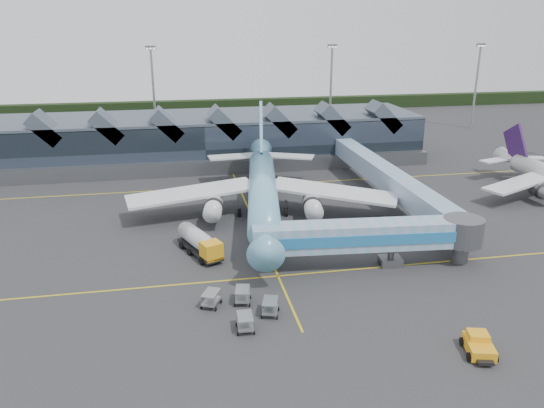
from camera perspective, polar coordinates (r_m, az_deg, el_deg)
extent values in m
plane|color=#272729|center=(69.16, -0.66, -4.81)|extent=(260.00, 260.00, 0.00)
cube|color=gold|center=(62.06, 0.65, -7.75)|extent=(120.00, 0.25, 0.01)
cube|color=gold|center=(95.15, -3.62, 1.93)|extent=(120.00, 0.25, 0.01)
cube|color=gold|center=(78.28, -1.95, -1.89)|extent=(0.25, 60.00, 0.01)
cube|color=black|center=(174.56, -7.12, 10.39)|extent=(260.00, 4.00, 4.00)
cube|color=black|center=(112.90, -7.51, 6.91)|extent=(90.00, 20.00, 9.00)
cube|color=#454F5C|center=(112.02, -7.61, 9.26)|extent=(90.00, 20.00, 0.60)
cube|color=#595B61|center=(102.97, -7.05, 3.91)|extent=(90.00, 2.50, 2.60)
cube|color=#454F5C|center=(107.44, -23.13, 7.54)|extent=(6.43, 6.00, 6.43)
cube|color=#454F5C|center=(105.63, -17.26, 8.04)|extent=(6.43, 6.00, 6.43)
cube|color=#454F5C|center=(104.95, -11.23, 8.46)|extent=(6.43, 6.00, 6.43)
cube|color=#454F5C|center=(105.42, -5.19, 8.79)|extent=(6.43, 6.00, 6.43)
cube|color=#454F5C|center=(107.02, 0.75, 9.02)|extent=(6.43, 6.00, 6.43)
cube|color=#454F5C|center=(109.71, 6.47, 9.15)|extent=(6.43, 6.00, 6.43)
cube|color=#454F5C|center=(113.41, 11.86, 9.20)|extent=(6.43, 6.00, 6.43)
cylinder|color=gray|center=(135.39, -12.60, 11.43)|extent=(0.56, 0.56, 22.00)
cube|color=#595B61|center=(134.45, -12.95, 16.08)|extent=(2.40, 0.50, 0.90)
cylinder|color=gray|center=(141.41, 6.34, 12.08)|extent=(0.56, 0.56, 22.00)
cube|color=#595B61|center=(140.51, 6.51, 16.53)|extent=(2.40, 0.50, 0.90)
cylinder|color=gray|center=(156.02, 21.07, 11.60)|extent=(0.56, 0.56, 22.00)
cube|color=#595B61|center=(155.21, 21.56, 15.61)|extent=(2.40, 0.50, 0.90)
cylinder|color=#66ADCE|center=(77.78, -1.00, 1.49)|extent=(9.38, 34.04, 4.17)
cone|color=#66ADCE|center=(59.22, -0.72, -4.32)|extent=(5.02, 6.37, 4.17)
cube|color=black|center=(58.21, -0.71, -3.81)|extent=(1.62, 0.58, 0.48)
cone|color=#66ADCE|center=(97.70, -1.18, 5.35)|extent=(5.32, 8.28, 4.17)
cube|color=silver|center=(79.93, -8.68, 1.21)|extent=(19.71, 9.18, 1.38)
cube|color=silver|center=(80.18, 6.63, 1.36)|extent=(19.75, 14.19, 1.38)
cylinder|color=silver|center=(76.30, -6.31, -0.39)|extent=(3.46, 6.13, 2.59)
cylinder|color=silver|center=(76.48, 4.37, -0.28)|extent=(3.46, 6.13, 2.59)
cube|color=#66ADCE|center=(94.86, -1.19, 7.63)|extent=(2.15, 10.62, 11.49)
cube|color=silver|center=(96.38, -4.24, 5.11)|extent=(8.96, 4.13, 0.27)
cube|color=silver|center=(96.48, 1.89, 5.17)|extent=(9.32, 6.50, 0.27)
cylinder|color=#595B61|center=(64.09, -0.77, -5.64)|extent=(0.31, 0.31, 2.41)
cylinder|color=#595B61|center=(80.24, -3.53, -0.46)|extent=(0.31, 0.31, 2.41)
cylinder|color=#595B61|center=(80.32, 1.53, -0.41)|extent=(0.31, 0.31, 2.41)
cylinder|color=black|center=(64.42, -0.77, -6.27)|extent=(0.73, 1.60, 1.55)
cone|color=silver|center=(109.37, 24.11, 4.55)|extent=(3.41, 5.22, 3.17)
cube|color=silver|center=(95.52, 24.95, 2.01)|extent=(13.79, 8.53, 1.06)
cylinder|color=#595B61|center=(95.38, 26.99, 1.18)|extent=(2.15, 3.89, 1.97)
cube|color=#34194B|center=(107.78, 24.71, 5.88)|extent=(0.82, 7.14, 7.73)
cube|color=silver|center=(106.52, 22.87, 4.36)|extent=(6.43, 3.87, 0.26)
cube|color=silver|center=(110.85, 25.87, 4.47)|extent=(6.36, 3.35, 0.26)
cylinder|color=#595B61|center=(98.95, 26.97, 1.07)|extent=(0.30, 0.30, 1.83)
cube|color=#73A4C1|center=(63.73, 10.02, -3.32)|extent=(22.08, 5.05, 3.17)
cube|color=#2371AF|center=(62.23, 10.44, -3.91)|extent=(21.83, 1.91, 1.31)
cube|color=#73A4C1|center=(61.59, -0.84, -3.82)|extent=(3.12, 3.72, 3.28)
cylinder|color=#595B61|center=(65.47, 12.69, -4.81)|extent=(0.77, 0.77, 4.04)
cube|color=#595B61|center=(66.09, 12.60, -6.02)|extent=(2.80, 2.39, 0.99)
cylinder|color=black|center=(65.81, 11.68, -6.17)|extent=(0.52, 1.02, 0.99)
cylinder|color=black|center=(66.49, 13.49, -6.04)|extent=(0.52, 1.02, 0.99)
cylinder|color=#595B61|center=(67.97, 19.84, -2.76)|extent=(4.82, 4.82, 3.28)
cylinder|color=#595B61|center=(68.71, 19.65, -4.32)|extent=(1.97, 1.97, 4.04)
cube|color=black|center=(67.87, -7.78, -4.81)|extent=(5.47, 8.87, 0.48)
cube|color=orange|center=(64.77, -6.54, -4.99)|extent=(2.95, 2.84, 2.11)
cube|color=black|center=(63.94, -6.24, -4.84)|extent=(2.01, 0.95, 0.96)
cylinder|color=#B0B0B5|center=(68.33, -8.25, -3.49)|extent=(4.19, 6.00, 2.21)
sphere|color=#B0B0B5|center=(70.69, -9.23, -2.75)|extent=(2.11, 2.11, 2.11)
sphere|color=#B0B0B5|center=(66.00, -7.20, -4.27)|extent=(2.11, 2.11, 2.11)
cylinder|color=black|center=(65.13, -7.60, -6.11)|extent=(0.68, 1.02, 0.96)
cylinder|color=black|center=(66.09, -5.72, -5.64)|extent=(0.68, 1.02, 0.96)
cylinder|color=black|center=(67.91, -8.86, -5.08)|extent=(0.68, 1.02, 0.96)
cylinder|color=black|center=(68.84, -7.04, -4.65)|extent=(0.68, 1.02, 0.96)
cylinder|color=black|center=(69.94, -9.70, -4.39)|extent=(0.68, 1.02, 0.96)
cylinder|color=black|center=(70.83, -7.92, -3.98)|extent=(0.68, 1.02, 0.96)
cube|color=orange|center=(52.01, 21.36, -14.11)|extent=(2.97, 3.95, 0.98)
cube|color=orange|center=(52.10, 21.27, -13.08)|extent=(2.10, 1.96, 0.68)
cube|color=black|center=(50.67, 21.94, -15.47)|extent=(1.52, 1.10, 0.29)
cylinder|color=black|center=(50.90, 20.45, -15.16)|extent=(0.48, 0.83, 0.78)
cylinder|color=black|center=(51.59, 22.93, -15.01)|extent=(0.48, 0.83, 0.78)
cylinder|color=black|center=(52.78, 19.76, -13.75)|extent=(0.48, 0.83, 0.78)
cylinder|color=black|center=(53.44, 22.14, -13.63)|extent=(0.48, 0.83, 0.78)
cube|color=gray|center=(56.47, -3.18, -10.03)|extent=(1.86, 2.53, 0.16)
cube|color=gray|center=(56.00, -3.20, -9.14)|extent=(1.86, 2.53, 0.08)
cylinder|color=black|center=(57.35, -2.33, -9.96)|extent=(0.19, 0.39, 0.38)
cube|color=gray|center=(54.31, -0.19, -11.27)|extent=(2.05, 2.61, 0.16)
cube|color=gray|center=(53.82, -0.19, -10.36)|extent=(2.05, 2.61, 0.08)
cylinder|color=black|center=(55.16, 0.72, -11.22)|extent=(0.23, 0.40, 0.38)
cube|color=gray|center=(56.11, -6.55, -10.34)|extent=(2.30, 2.70, 0.16)
cube|color=gray|center=(55.63, -6.59, -9.45)|extent=(2.30, 2.70, 0.08)
cylinder|color=black|center=(56.73, -5.49, -10.39)|extent=(0.27, 0.39, 0.38)
cube|color=gray|center=(51.89, -2.91, -12.88)|extent=(1.55, 2.35, 0.16)
cube|color=gray|center=(51.37, -2.93, -11.94)|extent=(1.55, 2.35, 0.08)
cylinder|color=black|center=(52.87, -2.13, -12.70)|extent=(0.14, 0.38, 0.38)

